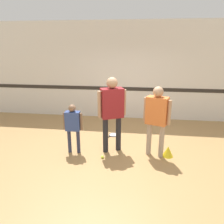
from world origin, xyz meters
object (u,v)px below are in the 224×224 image
at_px(tennis_ball_by_spare_racket, 107,133).
at_px(training_cone, 168,151).
at_px(person_student_left, 73,123).
at_px(person_student_right, 157,114).
at_px(person_instructor, 112,107).
at_px(tennis_ball_near_instructor, 102,157).
at_px(racket_spare_on_floor, 113,135).

distance_m(tennis_ball_by_spare_racket, training_cone, 1.94).
distance_m(person_student_left, tennis_ball_by_spare_racket, 1.50).
height_order(person_student_right, training_cone, person_student_right).
bearing_deg(person_student_left, tennis_ball_by_spare_racket, 61.69).
distance_m(person_instructor, tennis_ball_by_spare_racket, 1.48).
distance_m(person_student_left, tennis_ball_near_instructor, 1.02).
xyz_separation_m(person_instructor, tennis_ball_by_spare_racket, (-0.29, 0.99, -1.06)).
relative_size(racket_spare_on_floor, training_cone, 1.90).
xyz_separation_m(racket_spare_on_floor, tennis_ball_near_instructor, (-0.07, -1.33, 0.02)).
bearing_deg(tennis_ball_near_instructor, person_student_left, 163.81).
xyz_separation_m(person_instructor, racket_spare_on_floor, (-0.09, 0.92, -1.09)).
distance_m(person_instructor, person_student_left, 0.97).
height_order(person_instructor, tennis_ball_near_instructor, person_instructor).
xyz_separation_m(person_instructor, person_student_left, (-0.88, -0.20, -0.37)).
bearing_deg(racket_spare_on_floor, tennis_ball_near_instructor, 31.94).
relative_size(tennis_ball_near_instructor, training_cone, 0.27).
relative_size(person_student_right, tennis_ball_by_spare_racket, 24.40).
bearing_deg(training_cone, racket_spare_on_floor, 143.34).
distance_m(person_student_left, training_cone, 2.26).
bearing_deg(tennis_ball_by_spare_racket, person_student_right, -40.17).
xyz_separation_m(person_student_left, racket_spare_on_floor, (0.79, 1.12, -0.72)).
distance_m(tennis_ball_near_instructor, training_cone, 1.50).
height_order(person_instructor, person_student_left, person_instructor).
xyz_separation_m(person_instructor, person_student_right, (1.00, -0.10, -0.10)).
xyz_separation_m(person_student_left, person_student_right, (1.88, 0.10, 0.27)).
relative_size(person_student_left, tennis_ball_near_instructor, 17.79).
bearing_deg(person_student_left, person_instructor, 11.12).
bearing_deg(racket_spare_on_floor, person_student_right, 82.04).
bearing_deg(training_cone, person_student_left, -177.79).
height_order(tennis_ball_near_instructor, tennis_ball_by_spare_racket, same).
distance_m(person_student_right, tennis_ball_near_instructor, 1.54).
relative_size(person_student_left, training_cone, 4.74).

